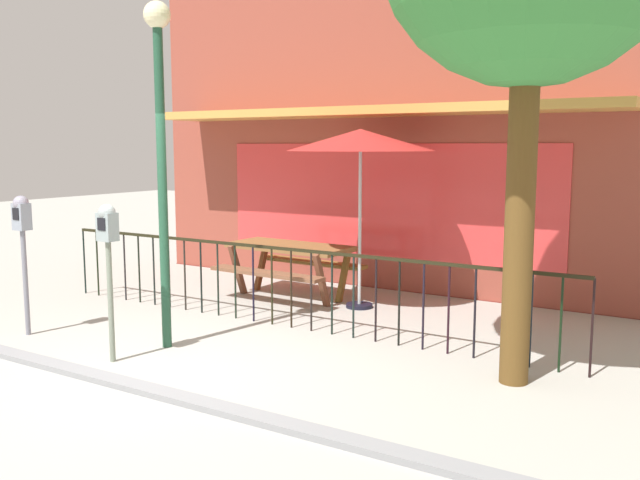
% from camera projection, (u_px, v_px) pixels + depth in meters
% --- Properties ---
extents(ground, '(40.00, 40.00, 0.00)m').
position_uv_depth(ground, '(163.00, 371.00, 6.67)').
color(ground, '#A2A198').
extents(pub_storefront, '(8.44, 1.50, 4.88)m').
position_uv_depth(pub_storefront, '(389.00, 128.00, 10.43)').
color(pub_storefront, maroon).
rests_on(pub_storefront, ground).
extents(patio_fence_front, '(7.11, 0.04, 0.97)m').
position_uv_depth(patio_fence_front, '(281.00, 272.00, 8.27)').
color(patio_fence_front, black).
rests_on(patio_fence_front, ground).
extents(picnic_table_left, '(1.85, 1.43, 0.79)m').
position_uv_depth(picnic_table_left, '(290.00, 256.00, 9.84)').
color(picnic_table_left, brown).
rests_on(picnic_table_left, ground).
extents(patio_umbrella, '(1.95, 1.95, 2.38)m').
position_uv_depth(patio_umbrella, '(361.00, 141.00, 9.02)').
color(patio_umbrella, black).
rests_on(patio_umbrella, ground).
extents(parking_meter_near, '(0.18, 0.17, 1.61)m').
position_uv_depth(parking_meter_near, '(22.00, 228.00, 7.81)').
color(parking_meter_near, slate).
rests_on(parking_meter_near, ground).
extents(parking_meter_far, '(0.18, 0.17, 1.60)m').
position_uv_depth(parking_meter_far, '(108.00, 241.00, 6.82)').
color(parking_meter_far, gray).
rests_on(parking_meter_far, ground).
extents(street_lamp, '(0.28, 0.28, 3.63)m').
position_uv_depth(street_lamp, '(160.00, 123.00, 7.18)').
color(street_lamp, '#214D36').
rests_on(street_lamp, ground).
extents(curb_edge, '(11.81, 0.20, 0.11)m').
position_uv_depth(curb_edge, '(124.00, 386.00, 6.26)').
color(curb_edge, gray).
rests_on(curb_edge, ground).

